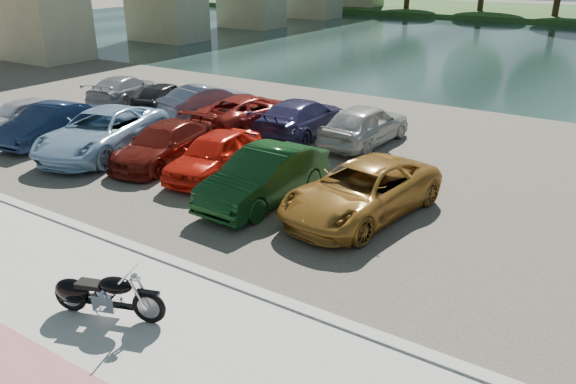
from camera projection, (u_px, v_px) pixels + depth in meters
The scene contains 19 objects.
ground at pixel (129, 319), 10.89m from camera, with size 200.00×200.00×0.00m, color #595447.
promenade at pixel (86, 344), 10.10m from camera, with size 60.00×6.00×0.10m, color #A6A59C.
kerb at pixel (197, 272), 12.41m from camera, with size 60.00×0.30×0.14m, color #A6A59C.
parking_lot at pixel (372, 161), 19.40m from camera, with size 60.00×18.00×0.04m, color #403C34.
river at pixel (538, 53), 41.85m from camera, with size 120.00×40.00×0.00m, color #182C29.
motorcycle at pixel (98, 294), 10.69m from camera, with size 2.25×1.06×1.05m.
car_0 at pixel (20, 115), 22.43m from camera, with size 1.53×3.80×1.29m, color #B8BBC6.
car_1 at pixel (49, 124), 21.11m from camera, with size 1.47×4.22×1.39m, color #152342.
car_2 at pixel (102, 132), 19.82m from camera, with size 2.55×5.54×1.54m, color #93B7D6.
car_3 at pixel (164, 144), 18.95m from camera, with size 1.80×4.42×1.28m, color #61140D.
car_4 at pixel (214, 154), 17.80m from camera, with size 1.64×4.07×1.39m, color red.
car_5 at pixel (264, 176), 15.83m from camera, with size 1.59×4.57×1.50m, color black.
car_6 at pixel (361, 191), 14.95m from camera, with size 2.36×5.12×1.42m, color #9E6A24.
car_7 at pixel (125, 89), 26.89m from camera, with size 1.82×4.47×1.30m, color gray.
car_8 at pixel (165, 96), 25.62m from camera, with size 1.52×3.77×1.29m, color black.
car_9 at pixel (208, 101), 24.44m from camera, with size 1.48×4.25×1.40m, color slate.
car_10 at pixel (250, 111), 22.91m from camera, with size 2.22×4.81×1.34m, color maroon.
car_11 at pixel (302, 118), 21.74m from camera, with size 2.05×5.05×1.46m, color #2D2951.
car_12 at pixel (365, 124), 20.79m from camera, with size 1.80×4.48×1.53m, color #AEAEA9.
Camera 1 is at (7.56, -5.94, 6.47)m, focal length 35.00 mm.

